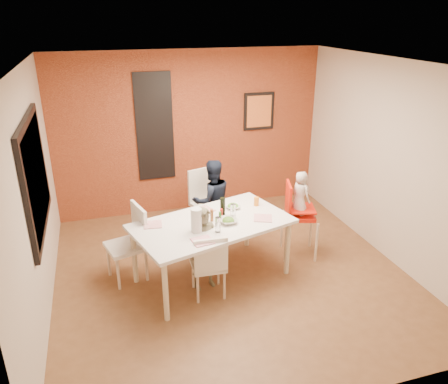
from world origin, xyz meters
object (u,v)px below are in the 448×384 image
object	(u,v)px
dining_table	(212,227)
child_far	(212,200)
chair_far	(206,198)
high_chair	(297,213)
child_near	(205,249)
chair_near	(209,263)
toddler	(301,193)
paper_towel_roll	(196,220)
chair_left	(132,239)
wine_bottle	(223,207)

from	to	relation	value
dining_table	child_far	distance (m)	1.08
chair_far	high_chair	world-z (taller)	high_chair
child_near	chair_near	bearing A→B (deg)	-102.80
chair_far	toddler	bearing A→B (deg)	-62.16
chair_near	child_near	distance (m)	0.25
chair_near	toddler	size ratio (longest dim) A/B	1.39
child_far	paper_towel_roll	xyz separation A→B (m)	(-0.52, -1.22, 0.32)
toddler	high_chair	bearing A→B (deg)	44.17
chair_near	chair_left	xyz separation A→B (m)	(-0.83, 0.73, 0.07)
chair_left	toddler	size ratio (longest dim) A/B	1.60
child_far	child_near	bearing A→B (deg)	64.32
chair_near	chair_far	bearing A→B (deg)	-100.31
chair_far	paper_towel_roll	world-z (taller)	paper_towel_roll
wine_bottle	paper_towel_roll	distance (m)	0.53
chair_far	child_near	distance (m)	1.50
dining_table	chair_far	xyz separation A→B (m)	(0.26, 1.28, -0.16)
child_near	child_far	world-z (taller)	child_far
child_near	chair_left	bearing A→B (deg)	137.66
toddler	dining_table	bearing A→B (deg)	80.89
child_far	dining_table	bearing A→B (deg)	68.41
chair_far	paper_towel_roll	size ratio (longest dim) A/B	3.45
toddler	wine_bottle	bearing A→B (deg)	75.56
child_far	toddler	size ratio (longest dim) A/B	2.05
dining_table	high_chair	size ratio (longest dim) A/B	1.99
dining_table	wine_bottle	bearing A→B (deg)	37.30
child_far	paper_towel_roll	distance (m)	1.36
paper_towel_roll	toddler	bearing A→B (deg)	14.87
wine_bottle	paper_towel_roll	bearing A→B (deg)	-142.54
chair_far	dining_table	bearing A→B (deg)	-118.73
chair_left	child_far	size ratio (longest dim) A/B	0.78
child_far	paper_towel_roll	bearing A→B (deg)	60.56
dining_table	paper_towel_roll	xyz separation A→B (m)	(-0.24, -0.18, 0.22)
paper_towel_roll	wine_bottle	bearing A→B (deg)	37.46
chair_far	toddler	size ratio (longest dim) A/B	1.66
chair_left	paper_towel_roll	world-z (taller)	paper_towel_roll
dining_table	child_near	bearing A→B (deg)	-130.22
high_chair	wine_bottle	xyz separation A→B (m)	(-1.11, -0.10, 0.28)
toddler	wine_bottle	distance (m)	1.14
child_near	dining_table	bearing A→B (deg)	37.98
chair_left	toddler	bearing A→B (deg)	72.46
chair_near	chair_left	bearing A→B (deg)	-38.19
high_chair	child_near	world-z (taller)	child_near
chair_near	paper_towel_roll	distance (m)	0.53
high_chair	paper_towel_roll	xyz separation A→B (m)	(-1.53, -0.43, 0.30)
dining_table	child_near	distance (m)	0.29
chair_far	child_near	world-z (taller)	child_near
chair_near	wine_bottle	distance (m)	0.78
child_near	child_far	size ratio (longest dim) A/B	0.86
chair_far	wine_bottle	distance (m)	1.20
wine_bottle	high_chair	bearing A→B (deg)	5.41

